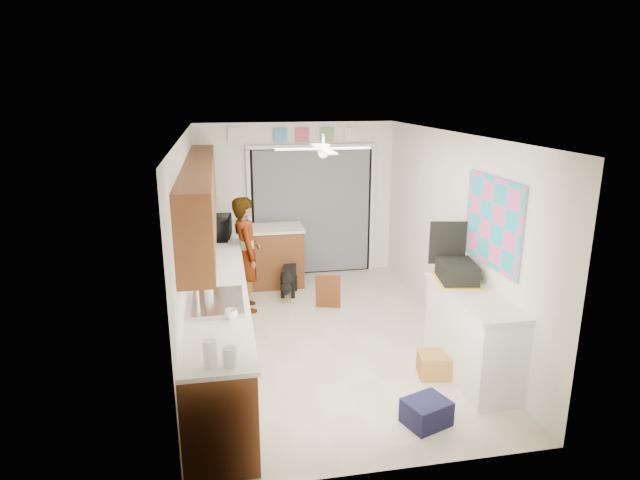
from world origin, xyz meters
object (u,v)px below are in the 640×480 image
cardboard_box (437,365)px  dog (289,279)px  soap_bottle (208,283)px  cup (231,314)px  suitcase (457,271)px  man (247,254)px  microwave (217,228)px  paper_towel_roll (210,354)px  navy_crate (426,412)px

cardboard_box → dog: bearing=115.3°
soap_bottle → cup: 0.69m
soap_bottle → dog: soap_bottle is taller
soap_bottle → cardboard_box: bearing=-10.2°
dog → suitcase: bearing=-41.1°
suitcase → man: size_ratio=0.31×
microwave → dog: bearing=-82.2°
cup → paper_towel_roll: bearing=-101.5°
paper_towel_roll → cardboard_box: paper_towel_roll is taller
suitcase → dog: bearing=134.6°
paper_towel_roll → suitcase: bearing=28.7°
suitcase → paper_towel_roll: bearing=-141.2°
microwave → dog: (1.03, 0.02, -0.85)m
cup → suitcase: (2.49, 0.58, 0.06)m
soap_bottle → navy_crate: (1.94, -1.23, -0.95)m
navy_crate → paper_towel_roll: bearing=-171.1°
soap_bottle → suitcase: soap_bottle is taller
microwave → soap_bottle: (-0.09, -2.23, -0.02)m
soap_bottle → cup: size_ratio=2.22×
microwave → navy_crate: (1.85, -3.46, -0.98)m
microwave → cup: 2.88m
microwave → man: (0.39, -0.42, -0.29)m
microwave → paper_towel_roll: bearing=-174.0°
microwave → man: 0.64m
cup → cardboard_box: 2.34m
suitcase → dog: size_ratio=0.82×
cardboard_box → man: (-1.90, 2.24, 0.68)m
paper_towel_roll → microwave: bearing=89.2°
cup → navy_crate: size_ratio=0.30×
soap_bottle → paper_towel_roll: bearing=-88.7°
navy_crate → man: 3.44m
man → soap_bottle: bearing=159.8°
microwave → cardboard_box: (2.29, -2.65, -0.97)m
cup → cardboard_box: cup is taller
navy_crate → suitcase: bearing=56.8°
microwave → paper_towel_roll: (-0.05, -3.75, -0.04)m
suitcase → cardboard_box: (-0.32, -0.36, -0.92)m
man → suitcase: bearing=-135.6°
soap_bottle → paper_towel_roll: soap_bottle is taller
microwave → suitcase: microwave is taller
suitcase → man: man is taller
navy_crate → dog: (-0.82, 3.47, 0.12)m
cup → navy_crate: 2.02m
cup → navy_crate: bearing=-18.5°
cardboard_box → man: bearing=130.3°
microwave → paper_towel_roll: 3.76m
soap_bottle → dog: 2.64m
paper_towel_roll → man: bearing=82.4°
microwave → soap_bottle: size_ratio=2.14×
man → cardboard_box: bearing=-145.0°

